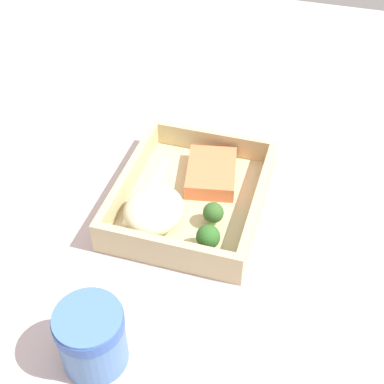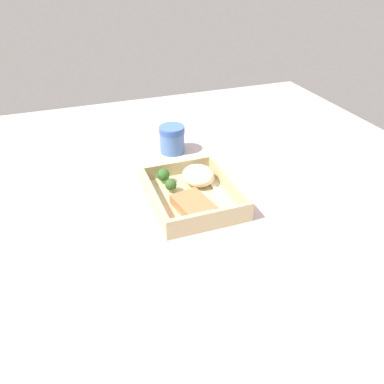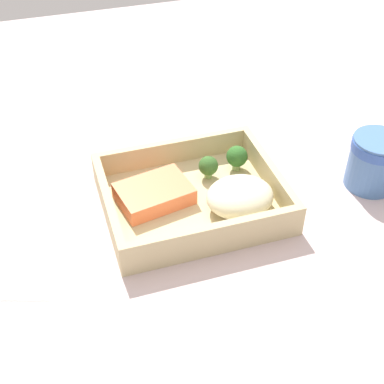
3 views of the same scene
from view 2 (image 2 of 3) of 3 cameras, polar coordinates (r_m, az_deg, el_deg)
The scene contains 10 objects.
ground_plane at distance 97.89cm, azimuth 0.00°, elevation -1.81°, with size 160.00×160.00×2.00cm, color #C5AEAE.
takeout_tray at distance 96.98cm, azimuth 0.00°, elevation -1.04°, with size 26.17×21.49×1.20cm, color tan.
tray_rim at distance 95.54cm, azimuth 0.00°, elevation 0.24°, with size 26.17×21.49×3.95cm.
salmon_fillet at distance 91.29cm, azimuth 0.21°, elevation -2.06°, with size 10.53×7.58×2.56cm, color #F37547.
mashed_potatoes at distance 101.33cm, azimuth 0.96°, elevation 2.56°, with size 9.94×8.59×4.60cm, color beige.
broccoli_floret_1 at distance 101.37cm, azimuth -4.40°, elevation 2.56°, with size 3.39×3.39×4.23cm.
broccoli_floret_2 at distance 97.56cm, azimuth -3.24°, elevation 1.07°, with size 3.08×3.08×3.78cm.
fork at distance 99.97cm, azimuth 3.46°, elevation 0.63°, with size 15.84×2.28×0.44cm.
paper_cup at distance 119.25cm, azimuth -3.06°, elevation 8.25°, with size 8.05×8.05×8.65cm.
receipt_slip at distance 81.45cm, azimuth 9.47°, elevation -9.97°, with size 8.54×11.40×0.24cm, color white.
Camera 2 is at (-75.20, 27.13, 55.49)cm, focal length 35.00 mm.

